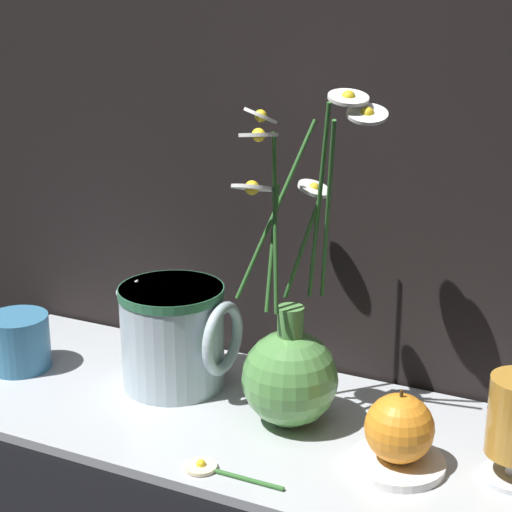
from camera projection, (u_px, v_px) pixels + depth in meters
name	position (u px, v px, depth m)	size (l,w,h in m)	color
ground_plane	(243.00, 424.00, 1.06)	(6.00, 6.00, 0.00)	black
shelf	(243.00, 419.00, 1.06)	(0.86, 0.32, 0.01)	#B2B7BC
vase_with_flowers	(290.00, 365.00, 1.02)	(0.20, 0.16, 0.40)	#59994C
yellow_mug	(18.00, 341.00, 1.18)	(0.10, 0.09, 0.08)	teal
ceramic_pitcher	(174.00, 332.00, 1.12)	(0.16, 0.14, 0.15)	silver
saucer_plate	(397.00, 463.00, 0.95)	(0.11, 0.11, 0.01)	white
orange_fruit	(399.00, 428.00, 0.93)	(0.08, 0.08, 0.09)	orange
loose_daisy	(212.00, 469.00, 0.94)	(0.12, 0.04, 0.01)	#336B2D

